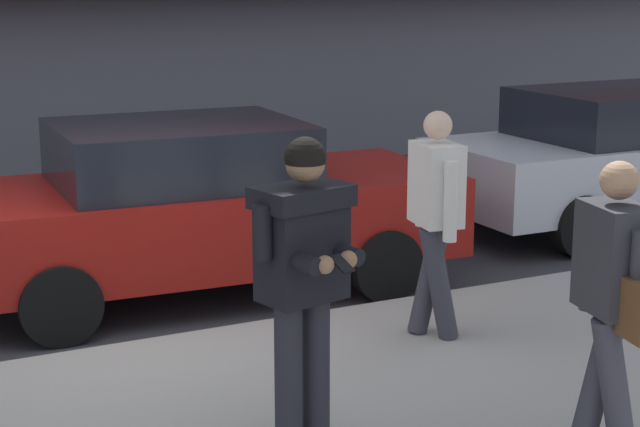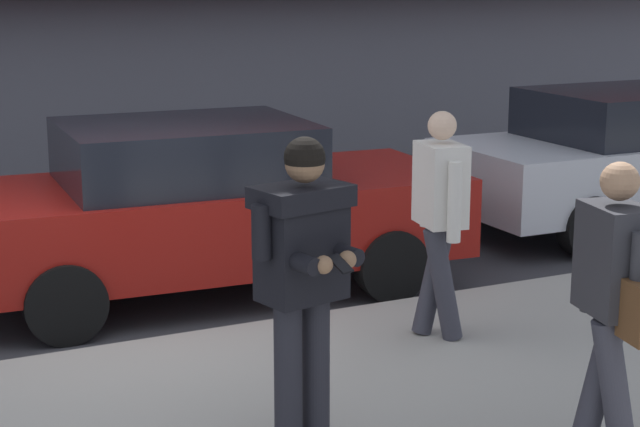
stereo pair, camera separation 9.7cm
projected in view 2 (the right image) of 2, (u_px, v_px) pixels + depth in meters
The scene contains 7 objects.
ground_plane at pixel (126, 350), 8.12m from camera, with size 80.00×80.00×0.00m, color #333338.
curb_paint_line at pixel (246, 328), 8.59m from camera, with size 28.00×0.12×0.01m, color silver.
parked_sedan_mid at pixel (202, 206), 9.37m from camera, with size 4.60×2.13×1.54m.
parked_sedan_far at pixel (638, 157), 11.84m from camera, with size 4.52×1.96×1.54m.
man_texting_on_phone at pixel (303, 260), 5.93m from camera, with size 0.64×0.63×1.81m.
pedestrian_in_light_coat at pixel (440, 210), 7.79m from camera, with size 0.37×0.59×1.70m.
pedestrian_with_bag at pixel (614, 295), 5.78m from camera, with size 0.38×0.71×1.70m.
Camera 2 is at (-2.04, -7.55, 2.83)m, focal length 60.00 mm.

